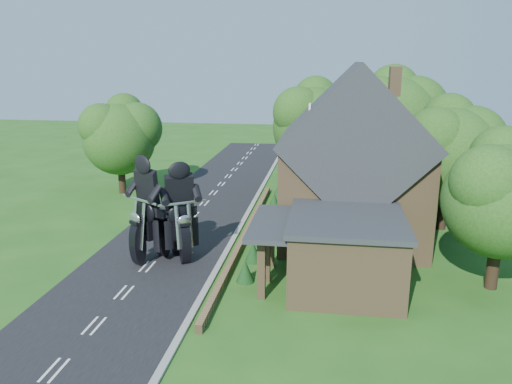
# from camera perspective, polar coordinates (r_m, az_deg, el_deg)

# --- Properties ---
(ground) EXTENTS (120.00, 120.00, 0.00)m
(ground) POSITION_cam_1_polar(r_m,az_deg,el_deg) (26.61, -12.32, -8.35)
(ground) COLOR #204F16
(ground) RESTS_ON ground
(road) EXTENTS (7.00, 80.00, 0.02)m
(road) POSITION_cam_1_polar(r_m,az_deg,el_deg) (26.60, -12.32, -8.34)
(road) COLOR black
(road) RESTS_ON ground
(kerb) EXTENTS (0.30, 80.00, 0.12)m
(kerb) POSITION_cam_1_polar(r_m,az_deg,el_deg) (25.57, -4.55, -8.87)
(kerb) COLOR gray
(kerb) RESTS_ON ground
(garden_wall) EXTENTS (0.30, 22.00, 0.40)m
(garden_wall) POSITION_cam_1_polar(r_m,az_deg,el_deg) (29.96, -1.21, -4.92)
(garden_wall) COLOR olive
(garden_wall) RESTS_ON ground
(house) EXTENTS (9.54, 8.64, 10.24)m
(house) POSITION_cam_1_polar(r_m,az_deg,el_deg) (29.45, 11.06, 2.83)
(house) COLOR olive
(house) RESTS_ON ground
(annex) EXTENTS (7.05, 5.94, 3.44)m
(annex) POSITION_cam_1_polar(r_m,az_deg,el_deg) (23.62, 9.89, -6.63)
(annex) COLOR olive
(annex) RESTS_ON ground
(tree_annex_side) EXTENTS (5.64, 5.20, 7.48)m
(tree_annex_side) POSITION_cam_1_polar(r_m,az_deg,el_deg) (24.93, 27.08, 0.13)
(tree_annex_side) COLOR black
(tree_annex_side) RESTS_ON ground
(tree_house_right) EXTENTS (6.51, 6.00, 8.40)m
(tree_house_right) POSITION_cam_1_polar(r_m,az_deg,el_deg) (32.73, 21.81, 4.74)
(tree_house_right) COLOR black
(tree_house_right) RESTS_ON ground
(tree_behind_house) EXTENTS (7.81, 7.20, 10.08)m
(tree_behind_house) POSITION_cam_1_polar(r_m,az_deg,el_deg) (39.49, 16.00, 8.30)
(tree_behind_house) COLOR black
(tree_behind_house) RESTS_ON ground
(tree_behind_left) EXTENTS (6.94, 6.40, 9.16)m
(tree_behind_left) POSITION_cam_1_polar(r_m,az_deg,el_deg) (40.20, 7.16, 8.15)
(tree_behind_left) COLOR black
(tree_behind_left) RESTS_ON ground
(tree_far_road) EXTENTS (6.08, 5.60, 7.84)m
(tree_far_road) POSITION_cam_1_polar(r_m,az_deg,el_deg) (40.56, -14.86, 6.56)
(tree_far_road) COLOR black
(tree_far_road) RESTS_ON ground
(shrub_a) EXTENTS (0.90, 0.90, 1.10)m
(shrub_a) POSITION_cam_1_polar(r_m,az_deg,el_deg) (24.18, -1.24, -9.01)
(shrub_a) COLOR black
(shrub_a) RESTS_ON ground
(shrub_b) EXTENTS (0.90, 0.90, 1.10)m
(shrub_b) POSITION_cam_1_polar(r_m,az_deg,el_deg) (26.45, -0.33, -6.85)
(shrub_b) COLOR black
(shrub_b) RESTS_ON ground
(shrub_c) EXTENTS (0.90, 0.90, 1.10)m
(shrub_c) POSITION_cam_1_polar(r_m,az_deg,el_deg) (28.77, 0.42, -5.03)
(shrub_c) COLOR black
(shrub_c) RESTS_ON ground
(shrub_d) EXTENTS (0.90, 0.90, 1.10)m
(shrub_d) POSITION_cam_1_polar(r_m,az_deg,el_deg) (33.48, 1.62, -2.16)
(shrub_d) COLOR black
(shrub_d) RESTS_ON ground
(shrub_e) EXTENTS (0.90, 0.90, 1.10)m
(shrub_e) POSITION_cam_1_polar(r_m,az_deg,el_deg) (35.86, 2.09, -1.01)
(shrub_e) COLOR black
(shrub_e) RESTS_ON ground
(shrub_f) EXTENTS (0.90, 0.90, 1.10)m
(shrub_f) POSITION_cam_1_polar(r_m,az_deg,el_deg) (38.26, 2.51, 0.00)
(shrub_f) COLOR black
(shrub_f) RESTS_ON ground
(motorcycle_lead) EXTENTS (1.29, 1.68, 1.60)m
(motorcycle_lead) POSITION_cam_1_polar(r_m,az_deg,el_deg) (27.00, -8.53, -6.00)
(motorcycle_lead) COLOR black
(motorcycle_lead) RESTS_ON ground
(motorcycle_follow) EXTENTS (1.37, 1.81, 1.71)m
(motorcycle_follow) POSITION_cam_1_polar(r_m,az_deg,el_deg) (27.04, -11.97, -6.00)
(motorcycle_follow) COLOR black
(motorcycle_follow) RESTS_ON ground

